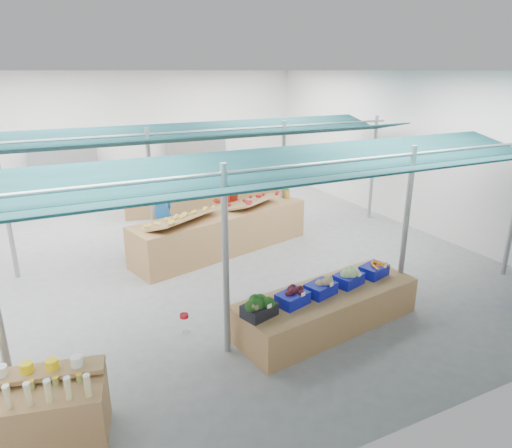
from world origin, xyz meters
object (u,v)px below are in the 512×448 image
object	(u,v)px
vendor_left	(161,209)
bottle_shelf	(32,413)
fruit_counter	(223,232)
vendor_right	(228,201)
veg_counter	(328,308)

from	to	relation	value
vendor_left	bottle_shelf	bearing A→B (deg)	46.88
fruit_counter	vendor_right	distance (m)	1.32
fruit_counter	vendor_left	bearing A→B (deg)	122.60
bottle_shelf	vendor_left	distance (m)	6.57
bottle_shelf	fruit_counter	xyz separation A→B (m)	(4.30, 4.67, 0.08)
bottle_shelf	veg_counter	world-z (taller)	bottle_shelf
veg_counter	vendor_right	world-z (taller)	vendor_right
veg_counter	vendor_left	bearing A→B (deg)	98.03
bottle_shelf	vendor_left	world-z (taller)	vendor_left
veg_counter	vendor_left	xyz separation A→B (m)	(-1.51, 5.11, 0.59)
veg_counter	fruit_counter	bearing A→B (deg)	85.99
bottle_shelf	vendor_left	xyz separation A→B (m)	(3.10, 5.77, 0.50)
bottle_shelf	fruit_counter	bearing A→B (deg)	60.04
veg_counter	vendor_right	distance (m)	5.15
veg_counter	bottle_shelf	bearing A→B (deg)	179.70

